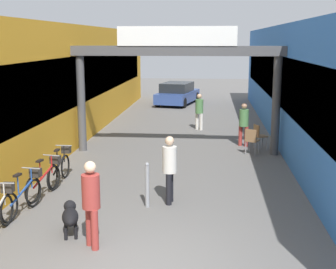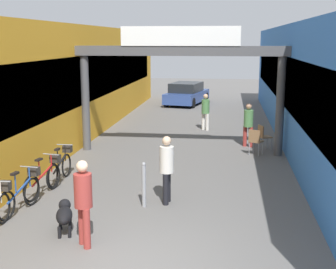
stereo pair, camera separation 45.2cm
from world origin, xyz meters
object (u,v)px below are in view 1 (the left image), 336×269
object	(u,v)px
bicycle_blue_second	(24,194)
dog_on_leash	(70,215)
pedestrian_carrying_crate	(244,122)
cafe_chair_wood_nearer	(252,139)
pedestrian_elderly_walking	(199,109)
parked_car_blue	(177,94)
pedestrian_companion	(170,165)
pedestrian_with_dog	(91,199)
cafe_chair_wood_farther	(259,134)
bollard_post_metal	(147,185)
bicycle_red_third	(46,178)
bicycle_black_farthest	(61,167)

from	to	relation	value
bicycle_blue_second	dog_on_leash	bearing A→B (deg)	-37.30
pedestrian_carrying_crate	dog_on_leash	size ratio (longest dim) A/B	1.82
pedestrian_carrying_crate	dog_on_leash	bearing A→B (deg)	-115.54
dog_on_leash	cafe_chair_wood_nearer	xyz separation A→B (m)	(4.20, 7.09, 0.15)
pedestrian_elderly_walking	parked_car_blue	size ratio (longest dim) A/B	0.37
pedestrian_companion	cafe_chair_wood_nearer	xyz separation A→B (m)	(2.36, 5.10, -0.40)
pedestrian_companion	cafe_chair_wood_nearer	world-z (taller)	pedestrian_companion
parked_car_blue	dog_on_leash	bearing A→B (deg)	-92.19
pedestrian_with_dog	bicycle_blue_second	distance (m)	2.62
dog_on_leash	bicycle_blue_second	world-z (taller)	bicycle_blue_second
pedestrian_with_dog	pedestrian_companion	distance (m)	2.86
cafe_chair_wood_farther	pedestrian_elderly_walking	bearing A→B (deg)	122.67
pedestrian_elderly_walking	cafe_chair_wood_nearer	world-z (taller)	pedestrian_elderly_walking
pedestrian_carrying_crate	bicycle_blue_second	distance (m)	9.10
pedestrian_companion	bicycle_blue_second	xyz separation A→B (m)	(-3.22, -0.94, -0.50)
bollard_post_metal	parked_car_blue	size ratio (longest dim) A/B	0.25
pedestrian_with_dog	pedestrian_companion	size ratio (longest dim) A/B	1.03
bicycle_blue_second	bicycle_red_third	distance (m)	1.24
pedestrian_companion	bicycle_red_third	size ratio (longest dim) A/B	0.98
pedestrian_elderly_walking	dog_on_leash	world-z (taller)	pedestrian_elderly_walking
bicycle_black_farthest	parked_car_blue	xyz separation A→B (m)	(2.06, 16.06, 0.21)
pedestrian_companion	parked_car_blue	size ratio (longest dim) A/B	0.38
dog_on_leash	bollard_post_metal	size ratio (longest dim) A/B	0.81
bicycle_blue_second	pedestrian_carrying_crate	bearing A→B (deg)	53.70
bollard_post_metal	cafe_chair_wood_nearer	size ratio (longest dim) A/B	1.22
pedestrian_carrying_crate	cafe_chair_wood_farther	world-z (taller)	pedestrian_carrying_crate
pedestrian_with_dog	bicycle_red_third	xyz separation A→B (m)	(-1.93, 2.87, -0.53)
bollard_post_metal	cafe_chair_wood_farther	distance (m)	7.03
dog_on_leash	parked_car_blue	xyz separation A→B (m)	(0.75, 19.48, 0.25)
pedestrian_companion	bollard_post_metal	size ratio (longest dim) A/B	1.52
parked_car_blue	bicycle_red_third	bearing A→B (deg)	-96.88
pedestrian_elderly_walking	bicycle_black_farthest	size ratio (longest dim) A/B	0.93
pedestrian_elderly_walking	bicycle_black_farthest	distance (m)	8.79
dog_on_leash	parked_car_blue	size ratio (longest dim) A/B	0.21
dog_on_leash	pedestrian_companion	bearing A→B (deg)	47.30
pedestrian_carrying_crate	pedestrian_elderly_walking	size ratio (longest dim) A/B	1.02
bicycle_red_third	bicycle_black_farthest	distance (m)	1.13
cafe_chair_wood_nearer	parked_car_blue	world-z (taller)	parked_car_blue
bicycle_red_third	parked_car_blue	world-z (taller)	parked_car_blue
pedestrian_carrying_crate	bicycle_blue_second	bearing A→B (deg)	-126.30
bicycle_blue_second	pedestrian_elderly_walking	bearing A→B (deg)	70.54
bollard_post_metal	parked_car_blue	xyz separation A→B (m)	(-0.60, 17.81, 0.09)
bicycle_blue_second	pedestrian_companion	bearing A→B (deg)	16.33
cafe_chair_wood_farther	bollard_post_metal	bearing A→B (deg)	-116.85
pedestrian_carrying_crate	bicycle_blue_second	xyz separation A→B (m)	(-5.38, -7.33, -0.48)
cafe_chair_wood_nearer	bollard_post_metal	bearing A→B (deg)	-117.75
dog_on_leash	bicycle_red_third	distance (m)	2.65
pedestrian_carrying_crate	pedestrian_elderly_walking	bearing A→B (deg)	119.37
dog_on_leash	bicycle_blue_second	size ratio (longest dim) A/B	0.52
bicycle_red_third	bicycle_black_farthest	size ratio (longest dim) A/B	0.99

